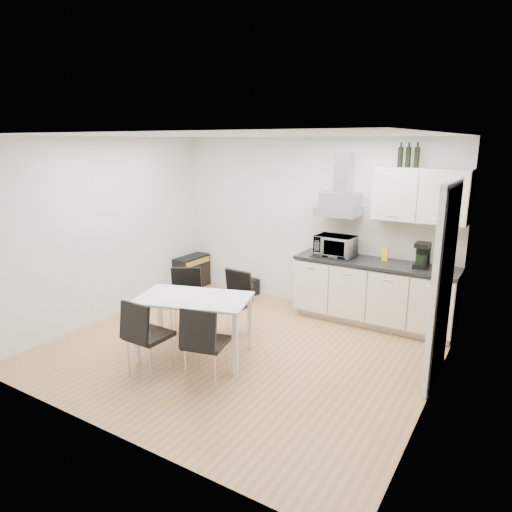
{
  "coord_description": "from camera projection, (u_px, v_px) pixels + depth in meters",
  "views": [
    {
      "loc": [
        2.92,
        -4.36,
        2.53
      ],
      "look_at": [
        -0.04,
        0.48,
        1.1
      ],
      "focal_mm": 32.0,
      "sensor_mm": 36.0,
      "label": 1
    }
  ],
  "objects": [
    {
      "name": "chair_far_right",
      "position": [
        230.0,
        306.0,
        5.96
      ],
      "size": [
        0.46,
        0.52,
        0.88
      ],
      "primitive_type": null,
      "rotation": [
        0.0,
        0.0,
        3.1
      ],
      "color": "black",
      "rests_on": "ground"
    },
    {
      "name": "dining_table",
      "position": [
        194.0,
        304.0,
        5.39
      ],
      "size": [
        1.47,
        1.1,
        0.75
      ],
      "rotation": [
        0.0,
        0.0,
        0.3
      ],
      "color": "white",
      "rests_on": "ground"
    },
    {
      "name": "guitar_amp",
      "position": [
        192.0,
        272.0,
        8.05
      ],
      "size": [
        0.32,
        0.7,
        0.57
      ],
      "rotation": [
        0.0,
        0.0,
        -0.03
      ],
      "color": "black",
      "rests_on": "ground"
    },
    {
      "name": "chair_far_left",
      "position": [
        185.0,
        303.0,
        6.08
      ],
      "size": [
        0.64,
        0.66,
        0.88
      ],
      "primitive_type": null,
      "rotation": [
        0.0,
        0.0,
        3.71
      ],
      "color": "black",
      "rests_on": "ground"
    },
    {
      "name": "kitchenette",
      "position": [
        378.0,
        267.0,
        6.34
      ],
      "size": [
        2.22,
        0.64,
        2.52
      ],
      "color": "beige",
      "rests_on": "ground"
    },
    {
      "name": "ceiling",
      "position": [
        237.0,
        135.0,
        5.07
      ],
      "size": [
        4.5,
        4.5,
        0.0
      ],
      "primitive_type": "plane",
      "color": "white",
      "rests_on": "wall_back"
    },
    {
      "name": "chair_near_right",
      "position": [
        206.0,
        343.0,
        4.85
      ],
      "size": [
        0.55,
        0.59,
        0.88
      ],
      "primitive_type": null,
      "rotation": [
        0.0,
        0.0,
        0.24
      ],
      "color": "black",
      "rests_on": "ground"
    },
    {
      "name": "wall_front",
      "position": [
        103.0,
        296.0,
        3.73
      ],
      "size": [
        4.5,
        0.1,
        2.6
      ],
      "primitive_type": "cube",
      "color": "silver",
      "rests_on": "ground"
    },
    {
      "name": "wall_left",
      "position": [
        107.0,
        230.0,
        6.52
      ],
      "size": [
        0.1,
        4.0,
        2.6
      ],
      "primitive_type": "cube",
      "color": "silver",
      "rests_on": "ground"
    },
    {
      "name": "doorway",
      "position": [
        442.0,
        287.0,
        4.79
      ],
      "size": [
        0.08,
        1.04,
        2.1
      ],
      "primitive_type": "cube",
      "color": "white",
      "rests_on": "ground"
    },
    {
      "name": "wall_back",
      "position": [
        310.0,
        223.0,
        7.04
      ],
      "size": [
        4.5,
        0.1,
        2.6
      ],
      "primitive_type": "cube",
      "color": "silver",
      "rests_on": "ground"
    },
    {
      "name": "chair_near_left",
      "position": [
        149.0,
        336.0,
        5.03
      ],
      "size": [
        0.45,
        0.51,
        0.88
      ],
      "primitive_type": null,
      "rotation": [
        0.0,
        0.0,
        -0.02
      ],
      "color": "black",
      "rests_on": "ground"
    },
    {
      "name": "floor_speaker",
      "position": [
        253.0,
        287.0,
        7.73
      ],
      "size": [
        0.18,
        0.17,
        0.27
      ],
      "primitive_type": "cube",
      "rotation": [
        0.0,
        0.0,
        -0.14
      ],
      "color": "black",
      "rests_on": "ground"
    },
    {
      "name": "wall_right",
      "position": [
        439.0,
        277.0,
        4.25
      ],
      "size": [
        0.1,
        4.0,
        2.6
      ],
      "primitive_type": "cube",
      "color": "silver",
      "rests_on": "ground"
    },
    {
      "name": "ground",
      "position": [
        239.0,
        350.0,
        5.7
      ],
      "size": [
        4.5,
        4.5,
        0.0
      ],
      "primitive_type": "plane",
      "color": "tan",
      "rests_on": "ground"
    }
  ]
}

